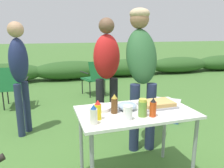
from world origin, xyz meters
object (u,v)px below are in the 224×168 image
folding_table (136,118)px  standing_person_in_gray_fleece (141,62)px  beer_bottle (114,104)px  relish_jar (142,108)px  mayo_bottle (94,115)px  standing_person_in_navy_coat (19,68)px  food_tray (157,104)px  mixing_bowl (127,106)px  mustard_bottle (98,110)px  paper_cup_stack (128,113)px  camp_chair_green_behind_table (14,85)px  plate_stack (100,108)px  hot_sauce_bottle (153,108)px  camp_chair_near_hedge (95,76)px  cooler_box (165,110)px  standing_person_with_beanie (107,65)px

folding_table → standing_person_in_gray_fleece: (0.34, 0.65, 0.45)m
beer_bottle → relish_jar: size_ratio=1.13×
mayo_bottle → standing_person_in_navy_coat: (-0.69, 1.63, 0.17)m
food_tray → mixing_bowl: mixing_bowl is taller
mustard_bottle → relish_jar: 0.39m
paper_cup_stack → camp_chair_green_behind_table: size_ratio=0.15×
plate_stack → paper_cup_stack: paper_cup_stack is taller
hot_sauce_bottle → standing_person_in_navy_coat: 2.04m
folding_table → beer_bottle: 0.27m
camp_chair_green_behind_table → mayo_bottle: bearing=-68.4°
mustard_bottle → hot_sauce_bottle: size_ratio=1.02×
standing_person_in_gray_fleece → folding_table: bearing=-109.5°
hot_sauce_bottle → plate_stack: bearing=142.7°
mayo_bottle → standing_person_in_gray_fleece: size_ratio=0.09×
paper_cup_stack → standing_person_in_gray_fleece: 1.01m
beer_bottle → camp_chair_near_hedge: beer_bottle is taller
beer_bottle → relish_jar: 0.26m
standing_person_in_gray_fleece → camp_chair_green_behind_table: 2.76m
beer_bottle → folding_table: bearing=-1.8°
mustard_bottle → cooler_box: size_ratio=0.30×
mixing_bowl → standing_person_in_navy_coat: 1.77m
paper_cup_stack → mustard_bottle: 0.25m
mayo_bottle → relish_jar: 0.45m
folding_table → beer_bottle: beer_bottle is taller
food_tray → mixing_bowl: (-0.32, 0.01, 0.01)m
hot_sauce_bottle → mixing_bowl: bearing=123.5°
beer_bottle → mayo_bottle: bearing=-140.9°
mixing_bowl → beer_bottle: 0.16m
mixing_bowl → standing_person_in_gray_fleece: size_ratio=0.11×
mayo_bottle → standing_person_with_beanie: (0.51, 1.40, 0.18)m
plate_stack → mustard_bottle: bearing=-109.0°
mixing_bowl → hot_sauce_bottle: size_ratio=1.11×
food_tray → standing_person_in_gray_fleece: (0.09, 0.60, 0.35)m
mayo_bottle → camp_chair_near_hedge: 3.39m
hot_sauce_bottle → cooler_box: bearing=54.8°
standing_person_in_gray_fleece → cooler_box: standing_person_in_gray_fleece is taller
standing_person_in_navy_coat → camp_chair_green_behind_table: size_ratio=1.94×
folding_table → hot_sauce_bottle: 0.25m
mayo_bottle → folding_table: bearing=22.5°
plate_stack → food_tray: bearing=-8.4°
standing_person_in_navy_coat → cooler_box: (2.27, -0.14, -0.82)m
relish_jar → standing_person_with_beanie: bearing=87.2°
mixing_bowl → paper_cup_stack: 0.25m
mustard_bottle → food_tray: bearing=12.6°
relish_jar → standing_person_in_navy_coat: bearing=125.4°
plate_stack → standing_person_in_navy_coat: 1.57m
plate_stack → cooler_box: size_ratio=0.39×
food_tray → standing_person_in_gray_fleece: bearing=81.5°
food_tray → standing_person_in_navy_coat: bearing=134.8°
folding_table → standing_person_in_navy_coat: standing_person_in_navy_coat is taller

